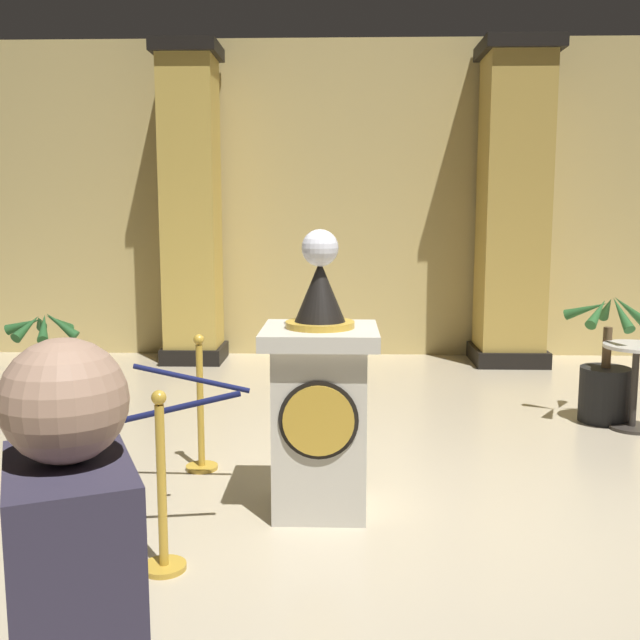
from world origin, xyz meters
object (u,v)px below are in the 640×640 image
(pedestal_clock, at_px, (320,401))
(potted_palm_left, at_px, (46,384))
(stanchion_near, at_px, (201,423))
(cafe_table, at_px, (635,376))
(potted_palm_right, at_px, (605,381))
(stanchion_far, at_px, (162,509))

(pedestal_clock, height_order, potted_palm_left, pedestal_clock)
(stanchion_near, height_order, cafe_table, stanchion_near)
(stanchion_near, distance_m, potted_palm_right, 3.74)
(stanchion_far, height_order, cafe_table, stanchion_far)
(potted_palm_right, bearing_deg, stanchion_near, -158.21)
(pedestal_clock, distance_m, stanchion_near, 1.22)
(pedestal_clock, relative_size, potted_palm_left, 1.75)
(stanchion_far, bearing_deg, pedestal_clock, 45.86)
(stanchion_near, relative_size, cafe_table, 1.35)
(potted_palm_right, height_order, cafe_table, potted_palm_right)
(potted_palm_left, bearing_deg, pedestal_clock, -38.72)
(stanchion_far, distance_m, potted_palm_left, 3.48)
(potted_palm_left, xyz_separation_m, potted_palm_right, (5.21, -0.00, 0.07))
(stanchion_near, relative_size, stanchion_far, 1.03)
(stanchion_near, bearing_deg, stanchion_far, -86.65)
(stanchion_far, xyz_separation_m, potted_palm_left, (-1.82, 2.97, -0.03))
(stanchion_far, distance_m, cafe_table, 4.48)
(stanchion_near, distance_m, stanchion_far, 1.58)
(cafe_table, bearing_deg, stanchion_near, -162.56)
(stanchion_far, height_order, potted_palm_right, potted_palm_right)
(stanchion_near, xyz_separation_m, potted_palm_right, (3.47, 1.39, 0.02))
(stanchion_near, distance_m, potted_palm_left, 2.22)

